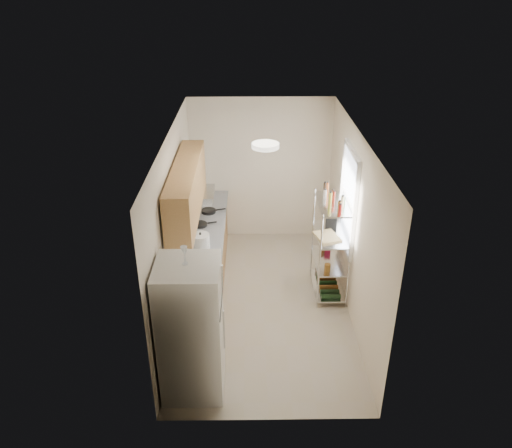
{
  "coord_description": "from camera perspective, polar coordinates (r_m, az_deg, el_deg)",
  "views": [
    {
      "loc": [
        -0.2,
        -6.16,
        4.49
      ],
      "look_at": [
        -0.11,
        0.25,
        1.21
      ],
      "focal_mm": 35.0,
      "sensor_mm": 36.0,
      "label": 1
    }
  ],
  "objects": [
    {
      "name": "espresso_machine",
      "position": [
        7.59,
        8.65,
        0.7
      ],
      "size": [
        0.21,
        0.28,
        0.29
      ],
      "primitive_type": "cube",
      "rotation": [
        0.0,
        0.0,
        -0.21
      ],
      "color": "black",
      "rests_on": "bakers_rack"
    },
    {
      "name": "frying_pan_small",
      "position": [
        8.29,
        -5.43,
        1.48
      ],
      "size": [
        0.3,
        0.3,
        0.05
      ],
      "primitive_type": "cylinder",
      "rotation": [
        0.0,
        0.0,
        0.32
      ],
      "color": "black",
      "rests_on": "counter_run"
    },
    {
      "name": "cutting_board",
      "position": [
        7.33,
        8.14,
        -1.42
      ],
      "size": [
        0.4,
        0.46,
        0.03
      ],
      "primitive_type": "cube",
      "rotation": [
        0.0,
        0.0,
        0.29
      ],
      "color": "tan",
      "rests_on": "bakers_rack"
    },
    {
      "name": "upper_cabinets",
      "position": [
        6.87,
        -7.93,
        3.85
      ],
      "size": [
        0.33,
        2.2,
        0.72
      ],
      "primitive_type": "cube",
      "color": "tan",
      "rests_on": "room"
    },
    {
      "name": "frying_pan_large",
      "position": [
        7.88,
        -6.43,
        -0.05
      ],
      "size": [
        0.29,
        0.29,
        0.04
      ],
      "primitive_type": "cylinder",
      "rotation": [
        0.0,
        0.0,
        0.3
      ],
      "color": "black",
      "rests_on": "counter_run"
    },
    {
      "name": "window",
      "position": [
        7.29,
        10.54,
        2.81
      ],
      "size": [
        0.06,
        1.0,
        1.46
      ],
      "primitive_type": "cube",
      "color": "white",
      "rests_on": "room"
    },
    {
      "name": "bakers_rack",
      "position": [
        7.39,
        8.65,
        -0.48
      ],
      "size": [
        0.45,
        0.9,
        1.73
      ],
      "color": "silver",
      "rests_on": "ground"
    },
    {
      "name": "counter_run",
      "position": [
        7.77,
        -6.03,
        -4.37
      ],
      "size": [
        0.63,
        3.51,
        0.9
      ],
      "color": "tan",
      "rests_on": "ground"
    },
    {
      "name": "wine_glass_a",
      "position": [
        5.33,
        -8.12,
        -3.64
      ],
      "size": [
        0.06,
        0.06,
        0.17
      ],
      "primitive_type": null,
      "color": "silver",
      "rests_on": "refrigerator"
    },
    {
      "name": "room",
      "position": [
        6.94,
        0.92,
        -0.27
      ],
      "size": [
        2.52,
        4.42,
        2.62
      ],
      "color": "#AFA28E",
      "rests_on": "ground"
    },
    {
      "name": "storage_bag",
      "position": [
        7.91,
        8.21,
        -2.39
      ],
      "size": [
        0.11,
        0.14,
        0.15
      ],
      "primitive_type": "cube",
      "rotation": [
        0.0,
        0.0,
        -0.14
      ],
      "color": "maroon",
      "rests_on": "bakers_rack"
    },
    {
      "name": "refrigerator",
      "position": [
        5.82,
        -7.42,
        -11.86
      ],
      "size": [
        0.7,
        0.7,
        1.7
      ],
      "primitive_type": "cube",
      "color": "silver",
      "rests_on": "ground"
    },
    {
      "name": "range_hood",
      "position": [
        7.76,
        -6.68,
        3.34
      ],
      "size": [
        0.5,
        0.6,
        0.12
      ],
      "primitive_type": "cube",
      "color": "#B7BABC",
      "rests_on": "room"
    },
    {
      "name": "wine_glass_b",
      "position": [
        5.3,
        -8.2,
        -3.59
      ],
      "size": [
        0.08,
        0.08,
        0.21
      ],
      "primitive_type": null,
      "color": "silver",
      "rests_on": "refrigerator"
    },
    {
      "name": "rice_cooker",
      "position": [
        7.22,
        -6.35,
        -1.95
      ],
      "size": [
        0.26,
        0.26,
        0.21
      ],
      "primitive_type": "cylinder",
      "color": "white",
      "rests_on": "counter_run"
    },
    {
      "name": "ceiling_dome",
      "position": [
        6.17,
        1.08,
        8.96
      ],
      "size": [
        0.34,
        0.34,
        0.05
      ],
      "primitive_type": "cylinder",
      "color": "white",
      "rests_on": "room"
    }
  ]
}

